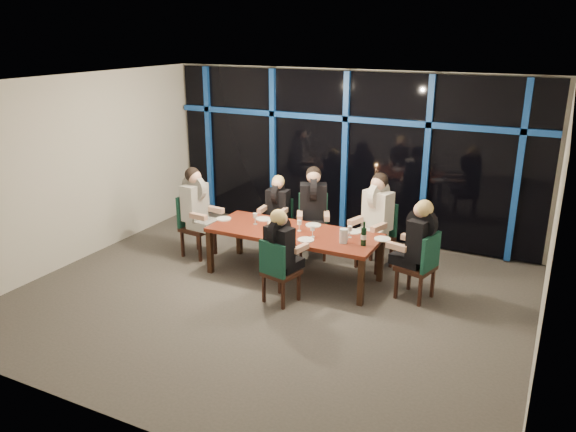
# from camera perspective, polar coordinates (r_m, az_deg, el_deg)

# --- Properties ---
(room) EXTENTS (7.04, 7.00, 3.02)m
(room) POSITION_cam_1_polar(r_m,az_deg,el_deg) (7.43, -2.07, 5.82)
(room) COLOR #504B47
(room) RESTS_ON ground
(window_wall) EXTENTS (6.86, 0.43, 2.94)m
(window_wall) POSITION_cam_1_polar(r_m,az_deg,el_deg) (10.14, 5.96, 6.43)
(window_wall) COLOR black
(window_wall) RESTS_ON ground
(dining_table) EXTENTS (2.60, 1.00, 0.75)m
(dining_table) POSITION_cam_1_polar(r_m,az_deg,el_deg) (8.50, 0.60, -1.97)
(dining_table) COLOR maroon
(dining_table) RESTS_ON ground
(chair_far_left) EXTENTS (0.45, 0.45, 0.91)m
(chair_far_left) POSITION_cam_1_polar(r_m,az_deg,el_deg) (9.63, -0.91, -0.57)
(chair_far_left) COLOR black
(chair_far_left) RESTS_ON ground
(chair_far_mid) EXTENTS (0.64, 0.64, 1.05)m
(chair_far_mid) POSITION_cam_1_polar(r_m,az_deg,el_deg) (9.39, 2.54, -0.59)
(chair_far_mid) COLOR black
(chair_far_mid) RESTS_ON ground
(chair_far_right) EXTENTS (0.62, 0.62, 1.06)m
(chair_far_right) POSITION_cam_1_polar(r_m,az_deg,el_deg) (9.04, 9.18, -1.55)
(chair_far_right) COLOR black
(chair_far_right) RESTS_ON ground
(chair_end_left) EXTENTS (0.53, 0.53, 1.04)m
(chair_end_left) POSITION_cam_1_polar(r_m,az_deg,el_deg) (9.52, -9.56, -0.60)
(chair_end_left) COLOR black
(chair_end_left) RESTS_ON ground
(chair_end_right) EXTENTS (0.57, 0.57, 1.00)m
(chair_end_right) POSITION_cam_1_polar(r_m,az_deg,el_deg) (8.04, 13.45, -4.67)
(chair_end_right) COLOR black
(chair_end_right) RESTS_ON ground
(chair_near_mid) EXTENTS (0.52, 0.52, 0.94)m
(chair_near_mid) POSITION_cam_1_polar(r_m,az_deg,el_deg) (7.74, -1.09, -5.38)
(chair_near_mid) COLOR black
(chair_near_mid) RESTS_ON ground
(diner_far_left) EXTENTS (0.47, 0.58, 0.88)m
(diner_far_left) POSITION_cam_1_polar(r_m,az_deg,el_deg) (9.45, -1.11, 1.36)
(diner_far_left) COLOR black
(diner_far_left) RESTS_ON ground
(diner_far_mid) EXTENTS (0.66, 0.72, 1.02)m
(diner_far_mid) POSITION_cam_1_polar(r_m,az_deg,el_deg) (9.18, 2.58, 1.67)
(diner_far_mid) COLOR black
(diner_far_mid) RESTS_ON ground
(diner_far_right) EXTENTS (0.63, 0.72, 1.03)m
(diner_far_right) POSITION_cam_1_polar(r_m,az_deg,el_deg) (8.84, 8.97, 0.86)
(diner_far_right) COLOR silver
(diner_far_right) RESTS_ON ground
(diner_end_left) EXTENTS (0.67, 0.55, 1.01)m
(diner_end_left) POSITION_cam_1_polar(r_m,az_deg,el_deg) (9.34, -9.29, 1.68)
(diner_end_left) COLOR black
(diner_end_left) RESTS_ON ground
(diner_end_right) EXTENTS (0.67, 0.57, 0.98)m
(diner_end_right) POSITION_cam_1_polar(r_m,az_deg,el_deg) (7.93, 13.12, -1.89)
(diner_end_right) COLOR black
(diner_end_right) RESTS_ON ground
(diner_near_mid) EXTENTS (0.52, 0.63, 0.91)m
(diner_near_mid) POSITION_cam_1_polar(r_m,az_deg,el_deg) (7.65, -0.72, -2.65)
(diner_near_mid) COLOR black
(diner_near_mid) RESTS_ON ground
(plate_far_left) EXTENTS (0.24, 0.24, 0.01)m
(plate_far_left) POSITION_cam_1_polar(r_m,az_deg,el_deg) (9.00, -2.52, -0.30)
(plate_far_left) COLOR white
(plate_far_left) RESTS_ON dining_table
(plate_far_mid) EXTENTS (0.24, 0.24, 0.01)m
(plate_far_mid) POSITION_cam_1_polar(r_m,az_deg,el_deg) (8.72, 2.59, -0.93)
(plate_far_mid) COLOR white
(plate_far_mid) RESTS_ON dining_table
(plate_far_right) EXTENTS (0.24, 0.24, 0.01)m
(plate_far_right) POSITION_cam_1_polar(r_m,az_deg,el_deg) (8.49, 6.65, -1.58)
(plate_far_right) COLOR white
(plate_far_right) RESTS_ON dining_table
(plate_end_left) EXTENTS (0.24, 0.24, 0.01)m
(plate_end_left) POSITION_cam_1_polar(r_m,az_deg,el_deg) (9.06, -6.55, -0.28)
(plate_end_left) COLOR white
(plate_end_left) RESTS_ON dining_table
(plate_end_right) EXTENTS (0.24, 0.24, 0.01)m
(plate_end_right) POSITION_cam_1_polar(r_m,az_deg,el_deg) (8.26, 9.39, -2.29)
(plate_end_right) COLOR white
(plate_end_right) RESTS_ON dining_table
(plate_near_mid) EXTENTS (0.24, 0.24, 0.01)m
(plate_near_mid) POSITION_cam_1_polar(r_m,az_deg,el_deg) (8.11, 1.83, -2.43)
(plate_near_mid) COLOR white
(plate_near_mid) RESTS_ON dining_table
(wine_bottle) EXTENTS (0.08, 0.08, 0.35)m
(wine_bottle) POSITION_cam_1_polar(r_m,az_deg,el_deg) (7.95, 7.69, -2.06)
(wine_bottle) COLOR black
(wine_bottle) RESTS_ON dining_table
(water_pitcher) EXTENTS (0.13, 0.12, 0.21)m
(water_pitcher) POSITION_cam_1_polar(r_m,az_deg,el_deg) (8.02, 5.66, -2.02)
(water_pitcher) COLOR silver
(water_pitcher) RESTS_ON dining_table
(tea_light) EXTENTS (0.05, 0.05, 0.03)m
(tea_light) POSITION_cam_1_polar(r_m,az_deg,el_deg) (8.31, -1.23, -1.86)
(tea_light) COLOR #FF9D4C
(tea_light) RESTS_ON dining_table
(wine_glass_a) EXTENTS (0.07, 0.07, 0.18)m
(wine_glass_a) POSITION_cam_1_polar(r_m,az_deg,el_deg) (8.42, -1.91, -0.75)
(wine_glass_a) COLOR silver
(wine_glass_a) RESTS_ON dining_table
(wine_glass_b) EXTENTS (0.06, 0.06, 0.17)m
(wine_glass_b) POSITION_cam_1_polar(r_m,az_deg,el_deg) (8.45, 1.15, -0.74)
(wine_glass_b) COLOR white
(wine_glass_b) RESTS_ON dining_table
(wine_glass_c) EXTENTS (0.07, 0.07, 0.17)m
(wine_glass_c) POSITION_cam_1_polar(r_m,az_deg,el_deg) (8.20, 2.52, -1.33)
(wine_glass_c) COLOR silver
(wine_glass_c) RESTS_ON dining_table
(wine_glass_d) EXTENTS (0.07, 0.07, 0.18)m
(wine_glass_d) POSITION_cam_1_polar(r_m,az_deg,el_deg) (8.75, -3.36, -0.03)
(wine_glass_d) COLOR silver
(wine_glass_d) RESTS_ON dining_table
(wine_glass_e) EXTENTS (0.07, 0.07, 0.18)m
(wine_glass_e) POSITION_cam_1_polar(r_m,az_deg,el_deg) (8.23, 6.30, -1.34)
(wine_glass_e) COLOR white
(wine_glass_e) RESTS_ON dining_table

